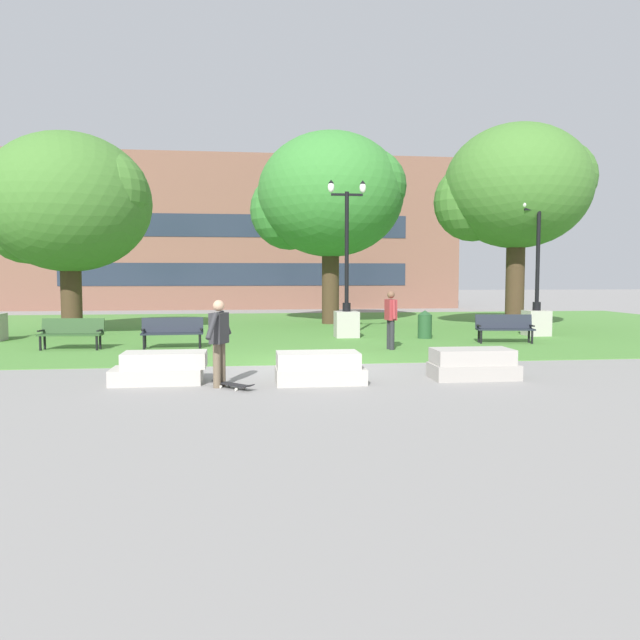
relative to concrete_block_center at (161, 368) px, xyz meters
The scene contains 18 objects.
ground_plane 3.86m from the concrete_block_center, 35.08° to the left, with size 140.00×140.00×0.00m, color gray.
grass_lawn 12.62m from the concrete_block_center, 75.53° to the left, with size 40.00×20.00×0.02m, color #4C8438.
concrete_block_center is the anchor object (origin of this frame).
concrete_block_left 3.22m from the concrete_block_center, ahead, with size 1.80×0.90×0.64m.
concrete_block_right 6.50m from the concrete_block_center, ahead, with size 1.80×0.90×0.64m.
person_skateboarder 1.48m from the concrete_block_center, 24.76° to the right, with size 0.49×1.18×1.71m.
skateboard 1.67m from the concrete_block_center, 28.34° to the right, with size 0.84×0.88×0.14m.
park_bench_near_left 11.69m from the concrete_block_center, 31.66° to the left, with size 1.86×0.78×0.90m.
park_bench_near_right 6.87m from the concrete_block_center, 118.88° to the left, with size 1.84×0.67×0.90m.
park_bench_far_left 6.02m from the concrete_block_center, 94.07° to the left, with size 1.82×0.61×0.90m.
lamp_post_center 10.03m from the concrete_block_center, 58.45° to the left, with size 1.32×0.80×5.41m.
lamp_post_right 14.65m from the concrete_block_center, 34.45° to the left, with size 1.32×0.80×4.97m.
tree_near_right 12.20m from the concrete_block_center, 113.43° to the left, with size 6.06×5.77×7.18m.
tree_near_left 16.44m from the concrete_block_center, 69.60° to the left, with size 6.71×6.40×8.39m.
tree_far_left 17.05m from the concrete_block_center, 41.07° to the left, with size 5.93×5.65×8.01m.
trash_bin 11.06m from the concrete_block_center, 44.95° to the left, with size 0.49×0.49×0.96m.
person_bystander_near_lawn 7.69m from the concrete_block_center, 39.34° to the left, with size 0.30×0.63×1.71m.
building_facade_distant 27.12m from the concrete_block_center, 87.29° to the left, with size 28.51×1.03×9.67m.
Camera 1 is at (-1.46, -15.04, 2.21)m, focal length 35.00 mm.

